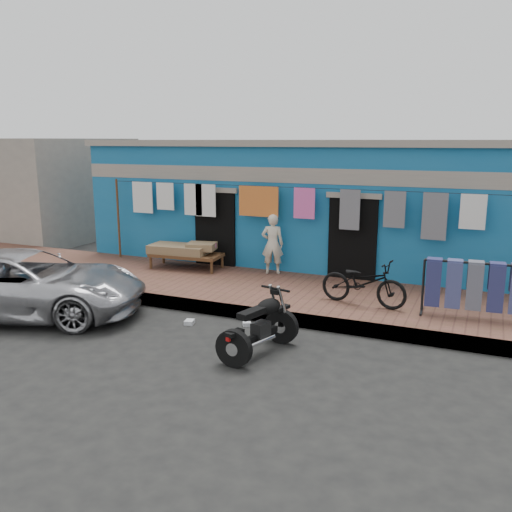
{
  "coord_description": "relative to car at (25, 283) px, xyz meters",
  "views": [
    {
      "loc": [
        4.11,
        -7.42,
        3.36
      ],
      "look_at": [
        0.0,
        2.0,
        1.15
      ],
      "focal_mm": 38.0,
      "sensor_mm": 36.0,
      "label": 1
    }
  ],
  "objects": [
    {
      "name": "ground",
      "position": [
        4.01,
        -0.06,
        -0.65
      ],
      "size": [
        80.0,
        80.0,
        0.0
      ],
      "primitive_type": "plane",
      "color": "black",
      "rests_on": "ground"
    },
    {
      "name": "sidewalk",
      "position": [
        4.01,
        2.94,
        -0.53
      ],
      "size": [
        28.0,
        3.0,
        0.25
      ],
      "primitive_type": "cube",
      "color": "brown",
      "rests_on": "ground"
    },
    {
      "name": "curb",
      "position": [
        4.01,
        1.49,
        -0.53
      ],
      "size": [
        28.0,
        0.1,
        0.25
      ],
      "primitive_type": "cube",
      "color": "gray",
      "rests_on": "ground"
    },
    {
      "name": "building",
      "position": [
        4.01,
        6.93,
        1.03
      ],
      "size": [
        12.2,
        5.2,
        3.36
      ],
      "color": "#155E96",
      "rests_on": "ground"
    },
    {
      "name": "neighbor_left",
      "position": [
        -6.99,
        6.94,
        1.05
      ],
      "size": [
        6.0,
        5.0,
        3.4
      ],
      "primitive_type": "cube",
      "color": "#9E9384",
      "rests_on": "ground"
    },
    {
      "name": "clothesline",
      "position": [
        3.68,
        4.19,
        1.17
      ],
      "size": [
        10.06,
        0.06,
        2.1
      ],
      "color": "brown",
      "rests_on": "sidewalk"
    },
    {
      "name": "car",
      "position": [
        0.0,
        0.0,
        0.0
      ],
      "size": [
        5.09,
        3.59,
        1.31
      ],
      "primitive_type": "imported",
      "rotation": [
        0.0,
        0.0,
        1.92
      ],
      "color": "#BABABF",
      "rests_on": "ground"
    },
    {
      "name": "seated_person",
      "position": [
        3.48,
        4.14,
        0.3
      ],
      "size": [
        0.59,
        0.47,
        1.42
      ],
      "primitive_type": "imported",
      "rotation": [
        0.0,
        0.0,
        3.43
      ],
      "color": "beige",
      "rests_on": "sidewalk"
    },
    {
      "name": "bicycle",
      "position": [
        6.01,
        2.51,
        0.14
      ],
      "size": [
        1.75,
        0.82,
        1.09
      ],
      "primitive_type": "imported",
      "rotation": [
        0.0,
        0.0,
        1.43
      ],
      "color": "black",
      "rests_on": "sidewalk"
    },
    {
      "name": "motorcycle",
      "position": [
        4.91,
        0.01,
        -0.15
      ],
      "size": [
        1.29,
        1.82,
        1.01
      ],
      "primitive_type": null,
      "rotation": [
        0.0,
        0.0,
        -0.25
      ],
      "color": "black",
      "rests_on": "ground"
    },
    {
      "name": "charpoy",
      "position": [
        1.33,
        3.79,
        -0.09
      ],
      "size": [
        1.99,
        1.19,
        0.62
      ],
      "primitive_type": null,
      "rotation": [
        0.0,
        0.0,
        0.09
      ],
      "color": "brown",
      "rests_on": "sidewalk"
    },
    {
      "name": "jeans_rack",
      "position": [
        8.14,
        2.58,
        0.12
      ],
      "size": [
        2.26,
        0.73,
        1.06
      ],
      "primitive_type": null,
      "rotation": [
        0.0,
        0.0,
        0.07
      ],
      "color": "black",
      "rests_on": "sidewalk"
    },
    {
      "name": "litter_a",
      "position": [
        4.68,
        0.89,
        -0.62
      ],
      "size": [
        0.19,
        0.16,
        0.07
      ],
      "primitive_type": "cube",
      "rotation": [
        0.0,
        0.0,
        0.25
      ],
      "color": "silver",
      "rests_on": "ground"
    },
    {
      "name": "litter_b",
      "position": [
        4.18,
        1.14,
        -0.62
      ],
      "size": [
        0.18,
        0.17,
        0.07
      ],
      "primitive_type": "cube",
      "rotation": [
        0.0,
        0.0,
        0.53
      ],
      "color": "silver",
      "rests_on": "ground"
    },
    {
      "name": "litter_c",
      "position": [
        3.15,
        0.82,
        -0.62
      ],
      "size": [
        0.2,
        0.23,
        0.08
      ],
      "primitive_type": "cube",
      "rotation": [
        0.0,
        0.0,
        1.79
      ],
      "color": "silver",
      "rests_on": "ground"
    }
  ]
}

